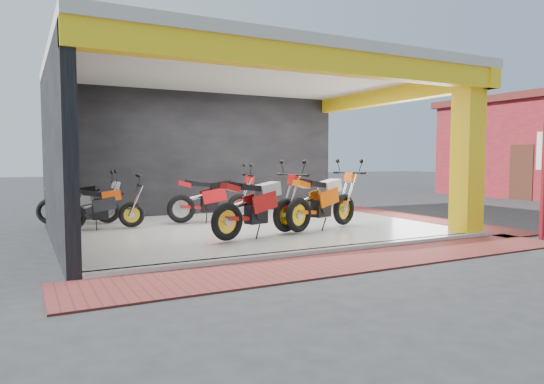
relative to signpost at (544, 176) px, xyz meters
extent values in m
plane|color=#2D2D30|center=(-4.65, 1.87, -1.30)|extent=(80.00, 80.00, 0.00)
cube|color=white|center=(-4.65, 3.87, -1.25)|extent=(8.00, 6.00, 0.10)
cube|color=beige|center=(-4.65, 3.87, 2.30)|extent=(8.40, 6.40, 0.20)
cube|color=black|center=(-4.65, 6.97, 0.45)|extent=(8.20, 0.20, 3.50)
cube|color=black|center=(-8.75, 3.87, 0.45)|extent=(0.20, 6.20, 3.50)
cube|color=yellow|center=(-0.90, 1.12, 0.45)|extent=(0.50, 0.50, 3.50)
cube|color=yellow|center=(-4.65, 0.87, 2.00)|extent=(8.40, 0.30, 0.40)
cube|color=yellow|center=(-0.65, 3.87, 2.00)|extent=(0.30, 6.40, 0.40)
cube|color=white|center=(-4.65, 0.85, -1.25)|extent=(8.00, 0.20, 0.10)
cube|color=brown|center=(-4.65, 0.07, -1.29)|extent=(9.00, 1.40, 0.03)
cube|color=brown|center=(0.15, 3.87, -1.29)|extent=(1.40, 7.00, 0.03)
cube|color=#3F1E14|center=(8.33, 6.37, -0.20)|extent=(0.06, 1.00, 2.20)
cylinder|color=maroon|center=(0.00, 0.00, -0.11)|extent=(0.10, 0.10, 2.38)
camera|label=1|loc=(-9.35, -6.10, 0.35)|focal=32.00mm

